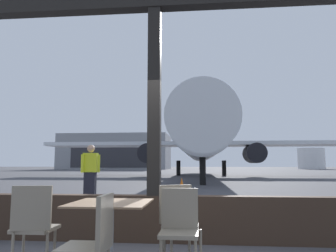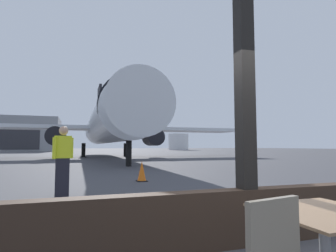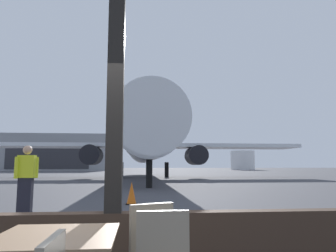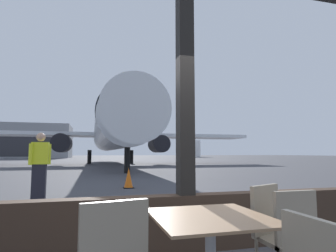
{
  "view_description": "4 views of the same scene",
  "coord_description": "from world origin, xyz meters",
  "px_view_note": "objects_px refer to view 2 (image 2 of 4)",
  "views": [
    {
      "loc": [
        0.7,
        -5.08,
        1.17
      ],
      "look_at": [
        -0.63,
        8.89,
        2.83
      ],
      "focal_mm": 34.78,
      "sensor_mm": 36.0,
      "label": 1
    },
    {
      "loc": [
        -2.08,
        -3.09,
        1.25
      ],
      "look_at": [
        3.57,
        14.19,
        2.58
      ],
      "focal_mm": 29.29,
      "sensor_mm": 36.0,
      "label": 2
    },
    {
      "loc": [
        0.3,
        -3.86,
        1.25
      ],
      "look_at": [
        2.17,
        16.11,
        3.78
      ],
      "focal_mm": 33.43,
      "sensor_mm": 36.0,
      "label": 3
    },
    {
      "loc": [
        -1.17,
        -3.45,
        1.23
      ],
      "look_at": [
        3.83,
        15.04,
        3.09
      ],
      "focal_mm": 29.75,
      "sensor_mm": 36.0,
      "label": 4
    }
  ],
  "objects_px": {
    "ground_crew_worker": "(63,160)",
    "airplane": "(108,124)",
    "distant_hangar": "(4,134)",
    "fuel_storage_tank": "(178,142)",
    "traffic_cone": "(142,172)",
    "dining_table": "(325,250)"
  },
  "relations": [
    {
      "from": "ground_crew_worker",
      "to": "traffic_cone",
      "type": "distance_m",
      "value": 3.5
    },
    {
      "from": "dining_table",
      "to": "ground_crew_worker",
      "type": "relative_size",
      "value": 0.49
    },
    {
      "from": "distant_hangar",
      "to": "traffic_cone",
      "type": "bearing_deg",
      "value": -73.8
    },
    {
      "from": "ground_crew_worker",
      "to": "distant_hangar",
      "type": "relative_size",
      "value": 0.07
    },
    {
      "from": "ground_crew_worker",
      "to": "fuel_storage_tank",
      "type": "height_order",
      "value": "fuel_storage_tank"
    },
    {
      "from": "fuel_storage_tank",
      "to": "distant_hangar",
      "type": "bearing_deg",
      "value": -172.33
    },
    {
      "from": "ground_crew_worker",
      "to": "distant_hangar",
      "type": "height_order",
      "value": "distant_hangar"
    },
    {
      "from": "traffic_cone",
      "to": "fuel_storage_tank",
      "type": "height_order",
      "value": "fuel_storage_tank"
    },
    {
      "from": "traffic_cone",
      "to": "fuel_storage_tank",
      "type": "relative_size",
      "value": 0.11
    },
    {
      "from": "dining_table",
      "to": "traffic_cone",
      "type": "bearing_deg",
      "value": 87.3
    },
    {
      "from": "airplane",
      "to": "dining_table",
      "type": "bearing_deg",
      "value": -92.45
    },
    {
      "from": "traffic_cone",
      "to": "fuel_storage_tank",
      "type": "bearing_deg",
      "value": 68.76
    },
    {
      "from": "airplane",
      "to": "fuel_storage_tank",
      "type": "xyz_separation_m",
      "value": [
        28.36,
        55.27,
        -0.9
      ]
    },
    {
      "from": "dining_table",
      "to": "traffic_cone",
      "type": "height_order",
      "value": "dining_table"
    },
    {
      "from": "fuel_storage_tank",
      "to": "dining_table",
      "type": "bearing_deg",
      "value": -109.59
    },
    {
      "from": "airplane",
      "to": "fuel_storage_tank",
      "type": "relative_size",
      "value": 4.9
    },
    {
      "from": "dining_table",
      "to": "fuel_storage_tank",
      "type": "distance_m",
      "value": 88.13
    },
    {
      "from": "distant_hangar",
      "to": "fuel_storage_tank",
      "type": "xyz_separation_m",
      "value": [
        49.06,
        6.6,
        -1.57
      ]
    },
    {
      "from": "ground_crew_worker",
      "to": "airplane",
      "type": "bearing_deg",
      "value": 81.44
    },
    {
      "from": "dining_table",
      "to": "ground_crew_worker",
      "type": "distance_m",
      "value": 6.01
    },
    {
      "from": "distant_hangar",
      "to": "fuel_storage_tank",
      "type": "bearing_deg",
      "value": 7.67
    },
    {
      "from": "dining_table",
      "to": "fuel_storage_tank",
      "type": "bearing_deg",
      "value": 70.41
    }
  ]
}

